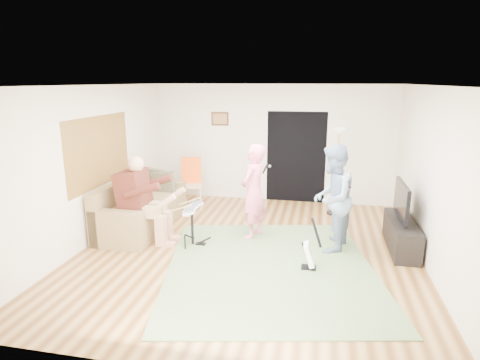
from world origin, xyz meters
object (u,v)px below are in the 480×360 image
guitarist (332,198)px  guitar_spare (310,254)px  sofa (139,211)px  torchiere_lamp (338,156)px  singer (254,192)px  tv_cabinet (401,235)px  drum_kit (192,228)px  television (402,201)px  dining_chair (192,189)px

guitarist → guitar_spare: 1.09m
sofa → torchiere_lamp: size_ratio=1.27×
sofa → singer: singer is taller
guitar_spare → tv_cabinet: size_ratio=0.58×
torchiere_lamp → singer: bearing=-132.2°
drum_kit → torchiere_lamp: 3.44m
sofa → tv_cabinet: 4.81m
sofa → guitar_spare: sofa is taller
drum_kit → television: 3.53m
sofa → singer: 2.33m
drum_kit → guitarist: bearing=7.1°
guitarist → dining_chair: 3.56m
guitar_spare → torchiere_lamp: bearing=81.0°
guitarist → tv_cabinet: guitarist is taller
drum_kit → tv_cabinet: (3.50, 0.54, -0.06)m
singer → tv_cabinet: bearing=107.8°
singer → drum_kit: bearing=-40.4°
singer → television: bearing=107.8°
sofa → television: size_ratio=2.26×
sofa → singer: bearing=-1.8°
drum_kit → tv_cabinet: bearing=8.7°
drum_kit → guitarist: (2.32, 0.29, 0.58)m
tv_cabinet → singer: bearing=179.1°
guitarist → tv_cabinet: bearing=115.7°
singer → guitar_spare: singer is taller
guitar_spare → television: size_ratio=0.80×
torchiere_lamp → television: size_ratio=1.78×
sofa → dining_chair: bearing=67.4°
sofa → dining_chair: 1.59m
guitar_spare → dining_chair: size_ratio=0.75×
torchiere_lamp → television: torchiere_lamp is taller
tv_cabinet → television: television is taller
sofa → drum_kit: size_ratio=3.25×
singer → dining_chair: bearing=-114.1°
guitar_spare → torchiere_lamp: torchiere_lamp is taller
sofa → television: 4.79m
singer → tv_cabinet: 2.61m
tv_cabinet → drum_kit: bearing=-171.3°
guitarist → guitar_spare: guitarist is taller
television → dining_chair: bearing=159.2°
guitarist → television: 1.15m
drum_kit → tv_cabinet: size_ratio=0.51×
drum_kit → dining_chair: dining_chair is taller
drum_kit → singer: singer is taller
singer → television: 2.48m
torchiere_lamp → tv_cabinet: torchiere_lamp is taller
drum_kit → torchiere_lamp: bearing=42.1°
drum_kit → television: bearing=8.8°
dining_chair → television: 4.46m
dining_chair → television: size_ratio=1.07×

